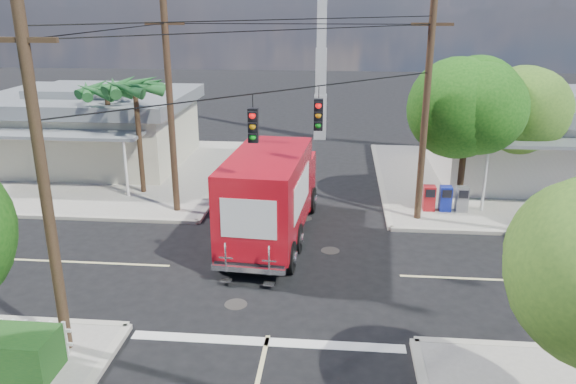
# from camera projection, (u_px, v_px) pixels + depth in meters

# --- Properties ---
(ground) EXTENTS (120.00, 120.00, 0.00)m
(ground) POSITION_uv_depth(u_px,v_px,m) (283.00, 271.00, 19.35)
(ground) COLOR black
(ground) RESTS_ON ground
(sidewalk_ne) EXTENTS (14.12, 14.12, 0.14)m
(sidewalk_ne) POSITION_uv_depth(u_px,v_px,m) (516.00, 182.00, 28.63)
(sidewalk_ne) COLOR gray
(sidewalk_ne) RESTS_ON ground
(sidewalk_nw) EXTENTS (14.12, 14.12, 0.14)m
(sidewalk_nw) POSITION_uv_depth(u_px,v_px,m) (104.00, 171.00, 30.54)
(sidewalk_nw) COLOR gray
(sidewalk_nw) RESTS_ON ground
(road_markings) EXTENTS (32.00, 32.00, 0.01)m
(road_markings) POSITION_uv_depth(u_px,v_px,m) (278.00, 291.00, 17.96)
(road_markings) COLOR beige
(road_markings) RESTS_ON ground
(building_ne) EXTENTS (11.80, 10.20, 4.50)m
(building_ne) POSITION_uv_depth(u_px,v_px,m) (548.00, 135.00, 28.80)
(building_ne) COLOR white
(building_ne) RESTS_ON sidewalk_ne
(building_nw) EXTENTS (10.80, 10.20, 4.30)m
(building_nw) POSITION_uv_depth(u_px,v_px,m) (92.00, 126.00, 31.45)
(building_nw) COLOR beige
(building_nw) RESTS_ON sidewalk_nw
(radio_tower) EXTENTS (0.80, 0.80, 17.00)m
(radio_tower) POSITION_uv_depth(u_px,v_px,m) (321.00, 54.00, 36.36)
(radio_tower) COLOR silver
(radio_tower) RESTS_ON ground
(tree_ne_front) EXTENTS (4.21, 4.14, 6.66)m
(tree_ne_front) POSITION_uv_depth(u_px,v_px,m) (469.00, 103.00, 23.56)
(tree_ne_front) COLOR #422D1C
(tree_ne_front) RESTS_ON sidewalk_ne
(tree_ne_back) EXTENTS (3.77, 3.66, 5.82)m
(tree_ne_back) POSITION_uv_depth(u_px,v_px,m) (516.00, 109.00, 25.60)
(tree_ne_back) COLOR #422D1C
(tree_ne_back) RESTS_ON sidewalk_ne
(palm_nw_front) EXTENTS (3.01, 3.08, 5.59)m
(palm_nw_front) POSITION_uv_depth(u_px,v_px,m) (135.00, 89.00, 25.47)
(palm_nw_front) COLOR #422D1C
(palm_nw_front) RESTS_ON sidewalk_nw
(palm_nw_back) EXTENTS (3.01, 3.08, 5.19)m
(palm_nw_back) POSITION_uv_depth(u_px,v_px,m) (106.00, 92.00, 27.18)
(palm_nw_back) COLOR #422D1C
(palm_nw_back) RESTS_ON sidewalk_nw
(utility_poles) EXTENTS (12.00, 10.68, 9.00)m
(utility_poles) POSITION_uv_depth(u_px,v_px,m) (242.00, 127.00, 19.50)
(utility_poles) COLOR #473321
(utility_poles) RESTS_ON ground
(vending_boxes) EXTENTS (1.90, 0.50, 1.10)m
(vending_boxes) POSITION_uv_depth(u_px,v_px,m) (445.00, 199.00, 24.41)
(vending_boxes) COLOR #A4151B
(vending_boxes) RESTS_ON sidewalk_ne
(delivery_truck) EXTENTS (3.17, 8.43, 3.58)m
(delivery_truck) POSITION_uv_depth(u_px,v_px,m) (271.00, 194.00, 21.46)
(delivery_truck) COLOR black
(delivery_truck) RESTS_ON ground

